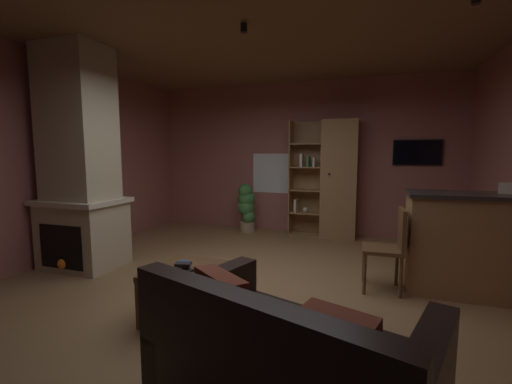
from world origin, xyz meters
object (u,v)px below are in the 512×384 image
at_px(dining_chair, 390,244).
at_px(potted_floor_plant, 246,206).
at_px(kitchen_bar_counter, 481,245).
at_px(leather_couch, 287,368).
at_px(stone_fireplace, 80,170).
at_px(table_book_0, 186,271).
at_px(bookshelf_cabinet, 334,180).
at_px(tissue_box, 506,188).
at_px(table_book_2, 183,264).
at_px(wall_mounted_tv, 417,152).
at_px(coffee_table, 186,278).
at_px(table_book_1, 184,263).

relative_size(dining_chair, potted_floor_plant, 0.98).
distance_m(kitchen_bar_counter, leather_couch, 2.77).
bearing_deg(stone_fireplace, table_book_0, -23.13).
relative_size(stone_fireplace, table_book_0, 26.86).
distance_m(bookshelf_cabinet, tissue_box, 2.80).
bearing_deg(table_book_2, wall_mounted_tv, 58.47).
bearing_deg(stone_fireplace, potted_floor_plant, 62.22).
height_order(tissue_box, coffee_table, tissue_box).
xyz_separation_m(kitchen_bar_counter, leather_couch, (-1.56, -2.28, -0.25)).
bearing_deg(kitchen_bar_counter, dining_chair, -168.53).
bearing_deg(table_book_1, coffee_table, -37.61).
height_order(table_book_0, table_book_2, table_book_2).
bearing_deg(kitchen_bar_counter, table_book_2, -151.25).
bearing_deg(coffee_table, stone_fireplace, 158.26).
relative_size(tissue_box, potted_floor_plant, 0.13).
relative_size(bookshelf_cabinet, wall_mounted_tv, 2.73).
distance_m(leather_couch, table_book_1, 1.50).
xyz_separation_m(stone_fireplace, wall_mounted_tv, (4.36, 2.92, 0.24)).
relative_size(kitchen_bar_counter, dining_chair, 1.62).
bearing_deg(table_book_0, table_book_2, 158.25).
xyz_separation_m(kitchen_bar_counter, wall_mounted_tv, (-0.37, 2.32, 0.98)).
bearing_deg(leather_couch, table_book_0, 144.33).
bearing_deg(coffee_table, table_book_0, -57.21).
distance_m(tissue_box, table_book_1, 3.36).
bearing_deg(dining_chair, table_book_1, -146.78).
xyz_separation_m(table_book_0, table_book_1, (-0.09, 0.11, 0.03)).
bearing_deg(table_book_2, tissue_box, 28.29).
distance_m(table_book_0, wall_mounted_tv, 4.57).
xyz_separation_m(tissue_box, coffee_table, (-2.91, -1.50, -0.77)).
distance_m(stone_fireplace, leather_couch, 3.73).
relative_size(coffee_table, table_book_0, 6.43).
bearing_deg(leather_couch, stone_fireplace, 152.19).
bearing_deg(kitchen_bar_counter, leather_couch, -124.29).
xyz_separation_m(bookshelf_cabinet, table_book_0, (-0.93, -3.60, -0.57)).
height_order(coffee_table, dining_chair, dining_chair).
distance_m(bookshelf_cabinet, table_book_1, 3.68).
xyz_separation_m(bookshelf_cabinet, potted_floor_plant, (-1.64, -0.12, -0.54)).
xyz_separation_m(stone_fireplace, dining_chair, (3.83, 0.43, -0.76)).
xyz_separation_m(bookshelf_cabinet, wall_mounted_tv, (1.36, 0.21, 0.49)).
xyz_separation_m(bookshelf_cabinet, dining_chair, (0.82, -2.29, -0.52)).
height_order(table_book_0, potted_floor_plant, potted_floor_plant).
relative_size(bookshelf_cabinet, coffee_table, 3.08).
height_order(tissue_box, table_book_1, tissue_box).
bearing_deg(bookshelf_cabinet, table_book_0, -104.47).
bearing_deg(kitchen_bar_counter, wall_mounted_tv, 98.99).
distance_m(tissue_box, potted_floor_plant, 4.10).
distance_m(potted_floor_plant, wall_mounted_tv, 3.19).
xyz_separation_m(tissue_box, wall_mounted_tv, (-0.57, 2.23, 0.39)).
bearing_deg(table_book_0, table_book_1, 129.17).
bearing_deg(wall_mounted_tv, leather_couch, -104.50).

